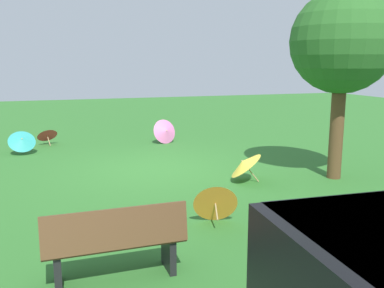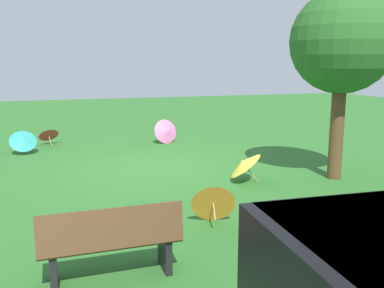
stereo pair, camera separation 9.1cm
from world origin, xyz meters
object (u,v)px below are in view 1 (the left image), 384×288
(park_bench, at_px, (116,242))
(parasol_red_1, at_px, (47,134))
(parasol_teal_0, at_px, (22,140))
(parasol_yellow_0, at_px, (244,164))
(parasol_pink_0, at_px, (166,131))
(parasol_orange_0, at_px, (215,201))
(shade_tree, at_px, (342,43))

(park_bench, bearing_deg, parasol_red_1, -84.76)
(parasol_teal_0, relative_size, parasol_red_1, 1.10)
(parasol_yellow_0, relative_size, parasol_pink_0, 1.14)
(parasol_orange_0, relative_size, parasol_pink_0, 0.92)
(park_bench, relative_size, shade_tree, 0.41)
(shade_tree, xyz_separation_m, parasol_teal_0, (6.55, -4.65, -2.46))
(parasol_red_1, relative_size, parasol_orange_0, 0.94)
(parasol_red_1, distance_m, parasol_pink_0, 3.60)
(shade_tree, height_order, parasol_orange_0, shade_tree)
(shade_tree, relative_size, parasol_teal_0, 4.92)
(park_bench, height_order, parasol_yellow_0, park_bench)
(parasol_red_1, relative_size, parasol_pink_0, 0.87)
(parasol_teal_0, height_order, parasol_red_1, parasol_teal_0)
(park_bench, xyz_separation_m, parasol_orange_0, (-1.73, -1.33, -0.12))
(park_bench, xyz_separation_m, parasol_yellow_0, (-3.13, -3.25, -0.07))
(parasol_yellow_0, xyz_separation_m, parasol_orange_0, (1.40, 1.92, -0.05))
(parasol_yellow_0, distance_m, parasol_teal_0, 6.28)
(parasol_pink_0, bearing_deg, parasol_orange_0, 81.87)
(parasol_teal_0, bearing_deg, parasol_orange_0, 116.88)
(parasol_yellow_0, distance_m, parasol_orange_0, 2.38)
(park_bench, xyz_separation_m, parasol_pink_0, (-2.66, -7.89, -0.08))
(parasol_red_1, xyz_separation_m, parasol_orange_0, (-2.54, 7.49, 0.02))
(parasol_orange_0, distance_m, parasol_pink_0, 6.62)
(parasol_orange_0, bearing_deg, park_bench, 37.60)
(parasol_yellow_0, xyz_separation_m, parasol_pink_0, (0.47, -4.64, -0.01))
(shade_tree, height_order, parasol_yellow_0, shade_tree)
(parasol_yellow_0, distance_m, parasol_red_1, 6.82)
(park_bench, xyz_separation_m, parasol_teal_0, (1.43, -7.57, -0.08))
(parasol_orange_0, bearing_deg, parasol_red_1, -71.28)
(parasol_teal_0, bearing_deg, shade_tree, 144.62)
(park_bench, bearing_deg, parasol_teal_0, -79.27)
(parasol_yellow_0, bearing_deg, parasol_pink_0, -84.24)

